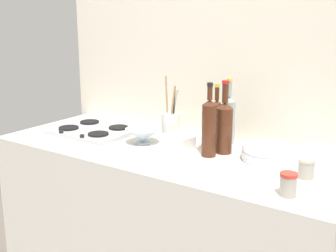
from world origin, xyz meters
The scene contains 14 objects.
counter_block centered at (0.00, 0.00, 0.45)m, with size 1.80×0.70×0.90m, color silver.
backsplash_panel centered at (0.00, 0.38, 1.20)m, with size 1.90×0.06×2.39m, color beige.
stovetop_hob centered at (-0.52, 0.02, 0.91)m, with size 0.45×0.37×0.04m.
plate_stack centered at (0.47, 0.12, 0.94)m, with size 0.24×0.24×0.07m.
wine_bottle_leftmost centered at (0.20, 0.26, 1.03)m, with size 0.07×0.07×0.34m.
wine_bottle_mid_left centered at (0.17, 0.17, 1.03)m, with size 0.07×0.07×0.32m.
wine_bottle_mid_right centered at (0.22, 0.03, 1.04)m, with size 0.07×0.07×0.35m.
wine_bottle_rightmost centered at (0.25, 0.11, 1.03)m, with size 0.08×0.08×0.35m.
mixing_bowl centered at (-0.16, 0.01, 0.94)m, with size 0.18×0.18×0.08m.
butter_dish centered at (0.02, 0.06, 0.93)m, with size 0.15×0.10×0.06m, color white.
utensil_crock centered at (-0.10, 0.18, 0.98)m, with size 0.10×0.10×0.33m.
condiment_jar_front centered at (0.69, 0.00, 0.94)m, with size 0.07×0.07×0.08m.
condiment_jar_rear centered at (0.69, -0.22, 0.95)m, with size 0.07×0.07×0.09m.
cutting_board centered at (0.07, -0.16, 0.91)m, with size 0.20×0.18×0.02m, color silver.
Camera 1 is at (1.19, -1.73, 1.56)m, focal length 47.51 mm.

